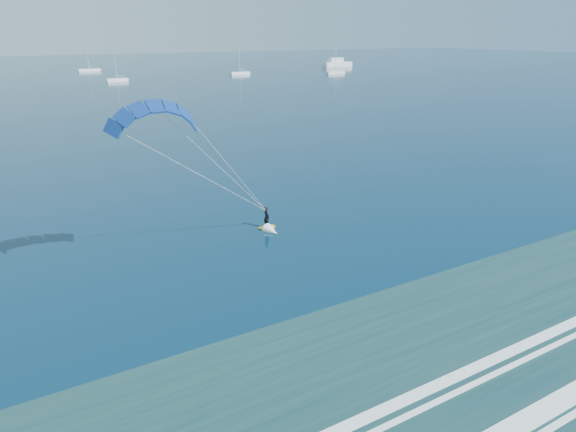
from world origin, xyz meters
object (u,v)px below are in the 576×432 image
(sailboat_4, at_px, (89,70))
(sailboat_5, at_px, (240,73))
(kitesurfer_rig, at_px, (219,167))
(motor_yacht, at_px, (337,63))
(sailboat_3, at_px, (117,80))
(sailboat_6, at_px, (335,72))

(sailboat_4, relative_size, sailboat_5, 1.10)
(sailboat_5, bearing_deg, kitesurfer_rig, -115.99)
(motor_yacht, height_order, sailboat_4, sailboat_4)
(motor_yacht, distance_m, sailboat_3, 123.54)
(sailboat_5, bearing_deg, motor_yacht, 18.46)
(motor_yacht, xyz_separation_m, sailboat_6, (-29.26, -39.49, -1.10))
(motor_yacht, xyz_separation_m, sailboat_5, (-67.17, -22.43, -1.10))
(sailboat_3, distance_m, sailboat_4, 59.37)
(kitesurfer_rig, height_order, sailboat_5, kitesurfer_rig)
(motor_yacht, xyz_separation_m, sailboat_3, (-120.14, -28.76, -1.11))
(sailboat_3, xyz_separation_m, sailboat_5, (52.97, 6.33, 0.01))
(sailboat_3, height_order, sailboat_6, sailboat_6)
(sailboat_3, xyz_separation_m, sailboat_4, (1.21, 59.36, 0.01))
(kitesurfer_rig, relative_size, sailboat_4, 1.28)
(motor_yacht, bearing_deg, sailboat_4, 165.57)
(motor_yacht, bearing_deg, sailboat_6, -126.53)
(kitesurfer_rig, relative_size, motor_yacht, 1.01)
(sailboat_4, bearing_deg, kitesurfer_rig, -97.89)
(motor_yacht, relative_size, sailboat_5, 1.39)
(sailboat_5, bearing_deg, sailboat_4, 134.31)
(motor_yacht, relative_size, sailboat_4, 1.27)
(sailboat_5, xyz_separation_m, sailboat_6, (37.91, -17.06, 0.00))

